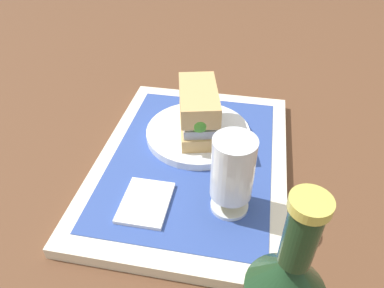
% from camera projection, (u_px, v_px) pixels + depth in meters
% --- Properties ---
extents(ground_plane, '(3.00, 3.00, 0.00)m').
position_uv_depth(ground_plane, '(192.00, 166.00, 0.64)').
color(ground_plane, brown).
extents(tray, '(0.44, 0.32, 0.02)m').
position_uv_depth(tray, '(192.00, 162.00, 0.63)').
color(tray, beige).
rests_on(tray, ground_plane).
extents(placemat, '(0.38, 0.27, 0.00)m').
position_uv_depth(placemat, '(192.00, 157.00, 0.62)').
color(placemat, '#2D4793').
rests_on(placemat, tray).
extents(plate, '(0.19, 0.19, 0.01)m').
position_uv_depth(plate, '(197.00, 133.00, 0.67)').
color(plate, white).
rests_on(plate, placemat).
extents(sandwich, '(0.14, 0.09, 0.08)m').
position_uv_depth(sandwich, '(197.00, 111.00, 0.63)').
color(sandwich, tan).
rests_on(sandwich, plate).
extents(beer_glass, '(0.06, 0.06, 0.12)m').
position_uv_depth(beer_glass, '(232.00, 172.00, 0.49)').
color(beer_glass, silver).
rests_on(beer_glass, placemat).
extents(napkin_folded, '(0.09, 0.07, 0.01)m').
position_uv_depth(napkin_folded, '(146.00, 202.00, 0.54)').
color(napkin_folded, white).
rests_on(napkin_folded, placemat).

